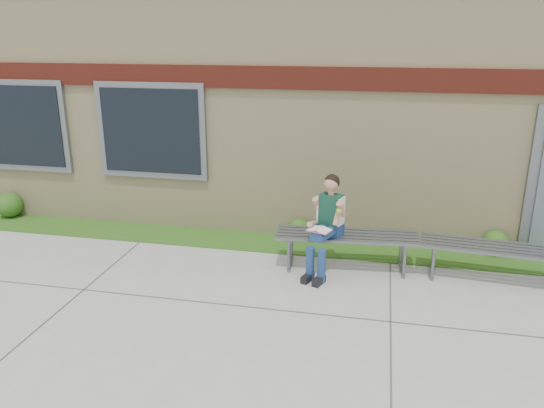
# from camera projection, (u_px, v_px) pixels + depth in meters

# --- Properties ---
(ground) EXTENTS (80.00, 80.00, 0.00)m
(ground) POSITION_uv_depth(u_px,v_px,m) (301.00, 335.00, 6.00)
(ground) COLOR #9E9E99
(ground) RESTS_ON ground
(grass_strip) EXTENTS (16.00, 0.80, 0.02)m
(grass_strip) POSITION_uv_depth(u_px,v_px,m) (326.00, 247.00, 8.42)
(grass_strip) COLOR #1D4D14
(grass_strip) RESTS_ON ground
(school_building) EXTENTS (16.20, 6.22, 4.20)m
(school_building) POSITION_uv_depth(u_px,v_px,m) (347.00, 91.00, 10.92)
(school_building) COLOR beige
(school_building) RESTS_ON ground
(bench_left) EXTENTS (2.05, 0.72, 0.52)m
(bench_left) POSITION_uv_depth(u_px,v_px,m) (346.00, 242.00, 7.59)
(bench_left) COLOR slate
(bench_left) RESTS_ON ground
(bench_right) EXTENTS (1.99, 0.73, 0.50)m
(bench_right) POSITION_uv_depth(u_px,v_px,m) (494.00, 254.00, 7.21)
(bench_right) COLOR slate
(bench_right) RESTS_ON ground
(girl) EXTENTS (0.56, 0.85, 1.41)m
(girl) POSITION_uv_depth(u_px,v_px,m) (327.00, 222.00, 7.35)
(girl) COLOR navy
(girl) RESTS_ON ground
(shrub_west) EXTENTS (0.46, 0.46, 0.46)m
(shrub_west) POSITION_uv_depth(u_px,v_px,m) (10.00, 205.00, 9.71)
(shrub_west) COLOR #1D4D14
(shrub_west) RESTS_ON grass_strip
(shrub_mid) EXTENTS (0.34, 0.34, 0.34)m
(shrub_mid) POSITION_uv_depth(u_px,v_px,m) (299.00, 229.00, 8.68)
(shrub_mid) COLOR #1D4D14
(shrub_mid) RESTS_ON grass_strip
(shrub_east) EXTENTS (0.38, 0.38, 0.38)m
(shrub_east) POSITION_uv_depth(u_px,v_px,m) (495.00, 242.00, 8.09)
(shrub_east) COLOR #1D4D14
(shrub_east) RESTS_ON grass_strip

